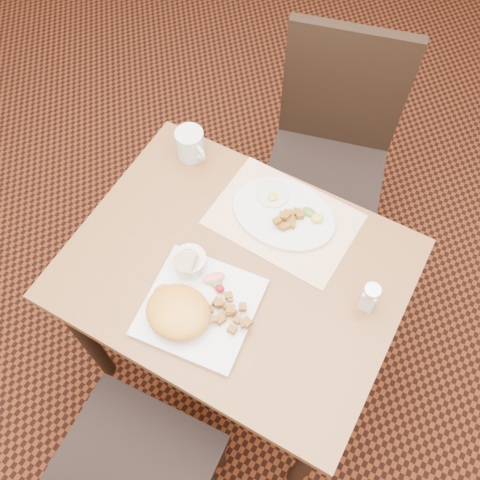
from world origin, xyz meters
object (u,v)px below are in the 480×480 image
Objects in this scene: chair_far at (330,148)px; plate_oval at (283,214)px; table at (236,284)px; salt_shaker at (369,297)px; coffee_mug at (191,144)px; plate_square at (200,307)px.

plate_oval is at bearing 79.34° from chair_far.
table is 0.39m from salt_shaker.
chair_far is at bearing 51.71° from coffee_mug.
plate_square is at bearing -97.97° from table.
coffee_mug is at bearing 124.21° from plate_square.
plate_square is (-0.03, -0.83, 0.22)m from chair_far.
plate_oval reaches higher than table.
table is 0.19m from plate_square.
chair_far is at bearing 93.63° from plate_oval.
plate_oval reaches higher than plate_square.
table is at bearing 82.03° from plate_square.
chair_far is at bearing 119.42° from salt_shaker.
chair_far is 3.19× the size of plate_oval.
chair_far reaches higher than plate_square.
coffee_mug reaches higher than plate_square.
plate_square is at bearing 73.58° from chair_far.
table is at bearing -168.67° from salt_shaker.
plate_square is 0.44m from salt_shaker.
salt_shaker is at bearing -17.06° from coffee_mug.
salt_shaker is at bearing -24.20° from plate_oval.
salt_shaker is at bearing 30.61° from plate_square.
coffee_mug is at bearing 162.94° from salt_shaker.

